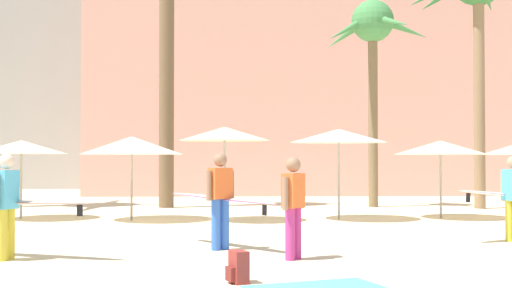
# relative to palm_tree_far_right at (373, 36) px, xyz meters

# --- Properties ---
(hotel_pink) EXTENTS (21.03, 10.17, 15.52)m
(hotel_pink) POSITION_rel_palm_tree_far_right_xyz_m (-0.74, 11.68, 1.96)
(hotel_pink) COLOR #DB9989
(hotel_pink) RESTS_ON ground
(hotel_tower_gray) EXTENTS (19.01, 9.41, 22.50)m
(hotel_tower_gray) POSITION_rel_palm_tree_far_right_xyz_m (-11.19, 19.20, 5.45)
(hotel_tower_gray) COLOR gray
(hotel_tower_gray) RESTS_ON ground
(palm_tree_far_right) EXTENTS (3.68, 3.76, 7.04)m
(palm_tree_far_right) POSITION_rel_palm_tree_far_right_xyz_m (0.00, 0.00, 0.00)
(palm_tree_far_right) COLOR brown
(palm_tree_far_right) RESTS_ON ground
(cafe_umbrella_0) EXTENTS (2.70, 2.70, 2.22)m
(cafe_umbrella_0) POSITION_rel_palm_tree_far_right_xyz_m (-7.45, -4.84, -3.82)
(cafe_umbrella_0) COLOR gray
(cafe_umbrella_0) RESTS_ON ground
(cafe_umbrella_2) EXTENTS (2.52, 2.52, 2.12)m
(cafe_umbrella_2) POSITION_rel_palm_tree_far_right_xyz_m (0.90, -4.54, -3.87)
(cafe_umbrella_2) COLOR gray
(cafe_umbrella_2) RESTS_ON ground
(cafe_umbrella_3) EXTENTS (2.60, 2.60, 2.42)m
(cafe_umbrella_3) POSITION_rel_palm_tree_far_right_xyz_m (-1.95, -4.85, -3.56)
(cafe_umbrella_3) COLOR gray
(cafe_umbrella_3) RESTS_ON ground
(cafe_umbrella_5) EXTENTS (2.38, 2.38, 2.46)m
(cafe_umbrella_5) POSITION_rel_palm_tree_far_right_xyz_m (-5.00, -5.18, -3.52)
(cafe_umbrella_5) COLOR gray
(cafe_umbrella_5) RESTS_ON ground
(cafe_umbrella_6) EXTENTS (2.46, 2.46, 2.13)m
(cafe_umbrella_6) POSITION_rel_palm_tree_far_right_xyz_m (-10.49, -4.33, -3.86)
(cafe_umbrella_6) COLOR gray
(cafe_umbrella_6) RESTS_ON ground
(beach_towel) EXTENTS (1.89, 1.45, 0.01)m
(beach_towel) POSITION_rel_palm_tree_far_right_xyz_m (-3.80, -14.58, -5.79)
(beach_towel) COLOR #4CC6D6
(beach_towel) RESTS_ON ground
(backpack) EXTENTS (0.32, 0.35, 0.42)m
(backpack) POSITION_rel_palm_tree_far_right_xyz_m (-4.77, -14.17, -5.59)
(backpack) COLOR maroon
(backpack) RESTS_ON ground
(person_far_left) EXTENTS (3.12, 1.45, 1.69)m
(person_far_left) POSITION_rel_palm_tree_far_right_xyz_m (-8.44, -11.83, -4.88)
(person_far_left) COLOR gold
(person_far_left) RESTS_ON ground
(person_mid_center) EXTENTS (2.52, 1.47, 1.67)m
(person_mid_center) POSITION_rel_palm_tree_far_right_xyz_m (0.65, -9.81, -4.89)
(person_mid_center) COLOR gold
(person_mid_center) RESTS_ON ground
(person_near_left) EXTENTS (2.15, 2.45, 1.72)m
(person_near_left) POSITION_rel_palm_tree_far_right_xyz_m (-5.04, -10.74, -4.87)
(person_near_left) COLOR blue
(person_near_left) RESTS_ON ground
(person_mid_right) EXTENTS (0.43, 0.55, 1.64)m
(person_mid_right) POSITION_rel_palm_tree_far_right_xyz_m (-3.85, -12.10, -4.90)
(person_mid_right) COLOR #B7337F
(person_mid_right) RESTS_ON ground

